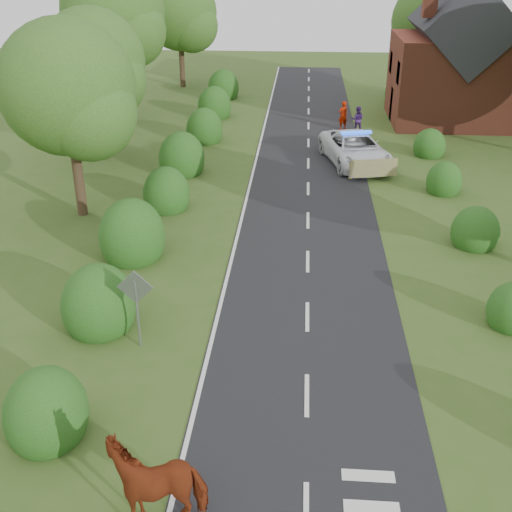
# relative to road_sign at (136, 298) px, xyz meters

# --- Properties ---
(ground) EXTENTS (120.00, 120.00, 0.00)m
(ground) POSITION_rel_road_sign_xyz_m (5.00, -2.00, -1.65)
(ground) COLOR #3B581E
(road) EXTENTS (6.00, 70.00, 0.02)m
(road) POSITION_rel_road_sign_xyz_m (5.00, 13.00, -1.64)
(road) COLOR black
(road) RESTS_ON ground
(road_markings) EXTENTS (4.96, 70.00, 0.01)m
(road_markings) POSITION_rel_road_sign_xyz_m (3.40, 10.93, -1.63)
(road_markings) COLOR white
(road_markings) RESTS_ON road
(hedgerow_left) EXTENTS (2.75, 50.41, 3.00)m
(hedgerow_left) POSITION_rel_road_sign_xyz_m (-1.51, 9.69, -0.91)
(hedgerow_left) COLOR #224813
(hedgerow_left) RESTS_ON ground
(hedgerow_right) EXTENTS (2.10, 45.78, 2.10)m
(hedgerow_right) POSITION_rel_road_sign_xyz_m (11.60, 9.21, -1.10)
(hedgerow_right) COLOR #224813
(hedgerow_right) RESTS_ON ground
(tree_left_a) EXTENTS (5.74, 5.60, 8.38)m
(tree_left_a) POSITION_rel_road_sign_xyz_m (-4.75, 9.86, 3.69)
(tree_left_a) COLOR #332316
(tree_left_a) RESTS_ON ground
(tree_left_b) EXTENTS (5.74, 5.60, 8.07)m
(tree_left_b) POSITION_rel_road_sign_xyz_m (-6.25, 17.86, 3.39)
(tree_left_b) COLOR #332316
(tree_left_b) RESTS_ON ground
(tree_left_c) EXTENTS (6.97, 6.80, 10.22)m
(tree_left_c) POSITION_rel_road_sign_xyz_m (-7.70, 27.83, 4.88)
(tree_left_c) COLOR #332316
(tree_left_c) RESTS_ON ground
(tree_left_d) EXTENTS (6.15, 6.00, 8.89)m
(tree_left_d) POSITION_rel_road_sign_xyz_m (-5.23, 37.85, 3.98)
(tree_left_d) COLOR #332316
(tree_left_d) RESTS_ON ground
(tree_right_c) EXTENTS (6.15, 6.00, 8.58)m
(tree_right_c) POSITION_rel_road_sign_xyz_m (14.27, 35.85, 3.69)
(tree_right_c) COLOR #332316
(tree_right_c) RESTS_ON ground
(road_sign) EXTENTS (1.06, 0.08, 2.53)m
(road_sign) POSITION_rel_road_sign_xyz_m (0.00, 0.00, 0.00)
(road_sign) COLOR gray
(road_sign) RESTS_ON ground
(house) EXTENTS (8.00, 7.40, 9.17)m
(house) POSITION_rel_road_sign_xyz_m (14.49, 28.00, 2.13)
(house) COLOR brown
(house) RESTS_ON ground
(cow) EXTENTS (2.63, 1.81, 1.70)m
(cow) POSITION_rel_road_sign_xyz_m (1.91, -6.15, -0.80)
(cow) COLOR maroon
(cow) RESTS_ON ground
(police_van) EXTENTS (4.12, 6.51, 1.82)m
(police_van) POSITION_rel_road_sign_xyz_m (7.50, 18.12, -0.82)
(police_van) COLOR silver
(police_van) RESTS_ON ground
(pedestrian_red) EXTENTS (0.79, 0.71, 1.82)m
(pedestrian_red) POSITION_rel_road_sign_xyz_m (7.17, 25.32, -0.74)
(pedestrian_red) COLOR #A01B04
(pedestrian_red) RESTS_ON ground
(pedestrian_purple) EXTENTS (0.86, 0.70, 1.66)m
(pedestrian_purple) POSITION_rel_road_sign_xyz_m (8.05, 24.67, -0.83)
(pedestrian_purple) COLOR #3D1E5F
(pedestrian_purple) RESTS_ON ground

